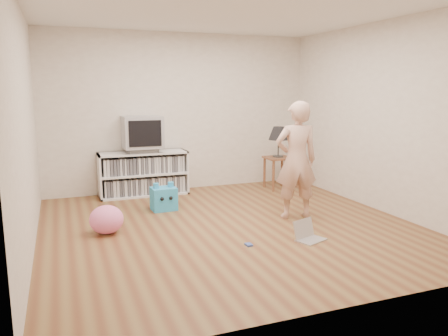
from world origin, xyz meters
name	(u,v)px	position (x,y,z in m)	size (l,w,h in m)	color
ground	(230,226)	(0.00, 0.00, 0.00)	(4.50, 4.50, 0.00)	brown
walls	(230,122)	(0.00, 0.00, 1.30)	(4.52, 4.52, 2.60)	beige
ceiling	(230,8)	(0.00, 0.00, 2.60)	(4.50, 4.50, 0.01)	white
media_unit	(143,173)	(-0.70, 2.04, 0.35)	(1.40, 0.45, 0.70)	white
dvd_deck	(143,150)	(-0.70, 2.02, 0.73)	(0.45, 0.35, 0.07)	gray
crt_tv	(142,132)	(-0.70, 2.02, 1.02)	(0.60, 0.53, 0.50)	#99999D
side_table	(278,165)	(1.53, 1.65, 0.42)	(0.42, 0.42, 0.55)	brown
table_lamp	(279,134)	(1.53, 1.65, 0.94)	(0.34, 0.34, 0.52)	#333333
person	(296,160)	(0.95, 0.05, 0.77)	(0.56, 0.37, 1.54)	#DDAE97
laptop	(307,234)	(0.65, -0.77, 0.06)	(0.39, 0.35, 0.22)	silver
playing_cards	(249,245)	(-0.06, -0.72, 0.01)	(0.07, 0.09, 0.02)	#3E55A6
plush_blue	(164,198)	(-0.60, 1.02, 0.17)	(0.35, 0.31, 0.39)	#289CD9
plush_pink	(106,220)	(-1.47, 0.26, 0.17)	(0.40, 0.40, 0.34)	pink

